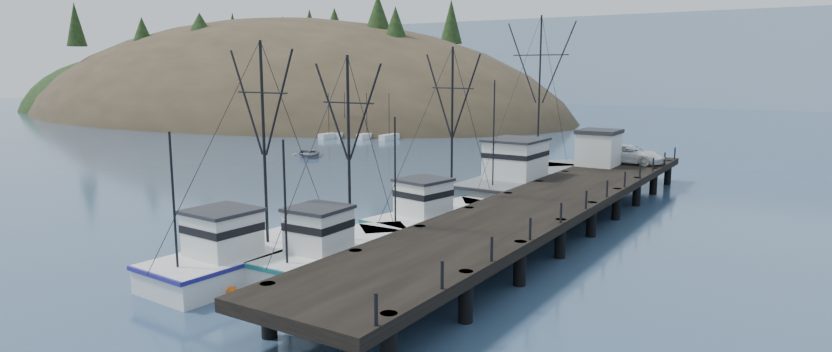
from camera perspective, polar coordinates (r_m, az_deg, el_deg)
The scene contains 13 objects.
ground at distance 35.08m, azimuth -21.30°, elevation -6.85°, with size 400.00×400.00×0.00m, color navy.
pier at distance 38.82m, azimuth 11.56°, elevation -2.29°, with size 6.00×44.00×2.00m.
headland at distance 142.61m, azimuth -13.52°, elevation 3.52°, with size 134.80×78.00×51.00m.
distant_ridge at distance 190.58m, azimuth 27.49°, elevation 5.52°, with size 360.00×40.00×26.00m, color #9EB2C6.
distant_ridge_far at distance 215.62m, azimuth 14.49°, elevation 6.60°, with size 180.00×25.00×18.00m, color silver.
moored_sailboats at distance 96.38m, azimuth -4.98°, elevation 3.95°, with size 16.67×19.50×6.35m.
trawler_near at distance 31.19m, azimuth -6.82°, elevation -6.70°, with size 3.54×10.10×10.42m.
trawler_mid at distance 31.47m, azimuth -14.26°, elevation -6.78°, with size 4.25×11.17×11.07m.
trawler_far at distance 38.20m, azimuth 2.15°, elevation -3.63°, with size 5.02×10.79×11.04m.
work_vessel at distance 48.43m, azimuth 9.81°, elevation -0.49°, with size 5.02×16.40×13.65m.
pier_shed at distance 52.27m, azimuth 15.76°, elevation 2.44°, with size 3.00×3.20×2.80m.
pickup_truck at distance 54.22m, azimuth 18.29°, elevation 1.83°, with size 2.42×5.26×1.46m, color silver.
motorboat at distance 71.36m, azimuth -9.39°, elevation 1.68°, with size 3.52×4.92×1.02m, color slate.
Camera 1 is at (27.57, -19.54, 9.44)m, focal length 28.00 mm.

